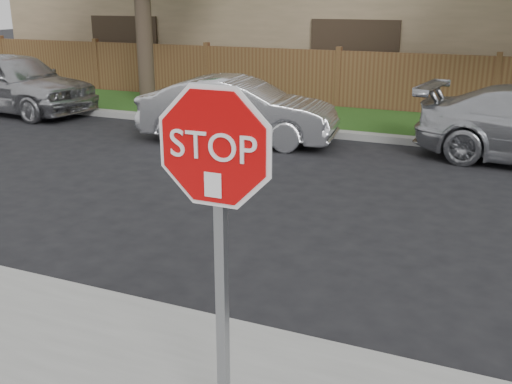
% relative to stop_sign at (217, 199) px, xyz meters
% --- Properties ---
extents(ground, '(90.00, 90.00, 0.00)m').
position_rel_stop_sign_xyz_m(ground, '(1.04, 1.48, -1.83)').
color(ground, black).
rests_on(ground, ground).
extents(far_curb, '(70.00, 0.30, 0.15)m').
position_rel_stop_sign_xyz_m(far_curb, '(1.04, 9.63, -1.75)').
color(far_curb, gray).
rests_on(far_curb, ground).
extents(grass_strip, '(70.00, 3.00, 0.12)m').
position_rel_stop_sign_xyz_m(grass_strip, '(1.04, 11.28, -1.77)').
color(grass_strip, '#1E4714').
rests_on(grass_strip, ground).
extents(fence, '(70.00, 0.12, 1.60)m').
position_rel_stop_sign_xyz_m(fence, '(1.04, 12.88, -1.03)').
color(fence, brown).
rests_on(fence, ground).
extents(stop_sign, '(1.01, 0.13, 2.55)m').
position_rel_stop_sign_xyz_m(stop_sign, '(0.00, 0.00, 0.00)').
color(stop_sign, gray).
rests_on(stop_sign, sidewalk_near).
extents(sedan_far_left, '(4.91, 2.37, 1.62)m').
position_rel_stop_sign_xyz_m(sedan_far_left, '(-10.74, 9.08, -1.02)').
color(sedan_far_left, '#AEAEB3').
rests_on(sedan_far_left, ground).
extents(sedan_left, '(4.30, 1.98, 1.37)m').
position_rel_stop_sign_xyz_m(sedan_left, '(-3.82, 8.37, -1.15)').
color(sedan_left, '#BCBCC1').
rests_on(sedan_left, ground).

